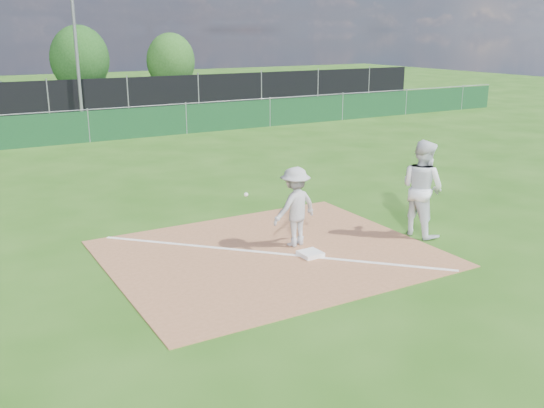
{
  "coord_description": "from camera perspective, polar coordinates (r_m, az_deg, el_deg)",
  "views": [
    {
      "loc": [
        -5.44,
        -8.52,
        4.16
      ],
      "look_at": [
        0.05,
        1.0,
        1.0
      ],
      "focal_mm": 40.0,
      "sensor_mm": 36.0,
      "label": 1
    }
  ],
  "objects": [
    {
      "name": "tree_right",
      "position": [
        44.39,
        -9.51,
        13.13
      ],
      "size": [
        3.38,
        3.38,
        4.01
      ],
      "color": "#382316",
      "rests_on": "ground"
    },
    {
      "name": "parking_lot",
      "position": [
        37.16,
        -21.59,
        8.52
      ],
      "size": [
        46.0,
        9.0,
        0.01
      ],
      "primitive_type": "cube",
      "color": "black",
      "rests_on": "ground"
    },
    {
      "name": "light_pole",
      "position": [
        31.99,
        -18.05,
        15.01
      ],
      "size": [
        0.16,
        0.16,
        8.0
      ],
      "primitive_type": "cylinder",
      "color": "slate",
      "rests_on": "ground"
    },
    {
      "name": "foul_line",
      "position": [
        11.72,
        -0.2,
        -4.62
      ],
      "size": [
        5.01,
        5.01,
        0.01
      ],
      "primitive_type": "cube",
      "rotation": [
        0.0,
        0.0,
        0.79
      ],
      "color": "white",
      "rests_on": "infield_dirt"
    },
    {
      "name": "black_fence",
      "position": [
        32.16,
        -20.32,
        9.25
      ],
      "size": [
        46.0,
        0.04,
        1.8
      ],
      "primitive_type": "cube",
      "color": "black",
      "rests_on": "ground"
    },
    {
      "name": "play_at_first",
      "position": [
        11.93,
        2.18,
        -0.25
      ],
      "size": [
        1.8,
        0.78,
        1.59
      ],
      "color": "#B3B3B5",
      "rests_on": "infield_dirt"
    },
    {
      "name": "runner",
      "position": [
        12.93,
        13.95,
        1.46
      ],
      "size": [
        0.86,
        1.05,
        2.02
      ],
      "primitive_type": "imported",
      "rotation": [
        0.0,
        0.0,
        1.67
      ],
      "color": "white",
      "rests_on": "ground"
    },
    {
      "name": "ground",
      "position": [
        19.75,
        -13.29,
        3.45
      ],
      "size": [
        90.0,
        90.0,
        0.0
      ],
      "primitive_type": "plane",
      "color": "#234F11",
      "rests_on": "ground"
    },
    {
      "name": "tree_mid",
      "position": [
        42.86,
        -17.65,
        12.87
      ],
      "size": [
        3.81,
        3.81,
        4.52
      ],
      "color": "#382316",
      "rests_on": "ground"
    },
    {
      "name": "green_fence",
      "position": [
        24.41,
        -16.87,
        6.98
      ],
      "size": [
        44.0,
        0.05,
        1.2
      ],
      "primitive_type": "cube",
      "color": "#0E3519",
      "rests_on": "ground"
    },
    {
      "name": "infield_dirt",
      "position": [
        11.73,
        -0.2,
        -4.68
      ],
      "size": [
        6.0,
        5.0,
        0.02
      ],
      "primitive_type": "cube",
      "color": "#925C3A",
      "rests_on": "ground"
    },
    {
      "name": "first_base",
      "position": [
        11.59,
        3.63,
        -4.7
      ],
      "size": [
        0.41,
        0.41,
        0.08
      ],
      "primitive_type": "cube",
      "rotation": [
        0.0,
        0.0,
        0.03
      ],
      "color": "white",
      "rests_on": "infield_dirt"
    },
    {
      "name": "car_right",
      "position": [
        38.46,
        -12.05,
        10.44
      ],
      "size": [
        4.58,
        2.79,
        1.24
      ],
      "primitive_type": "imported",
      "rotation": [
        0.0,
        0.0,
        1.83
      ],
      "color": "black",
      "rests_on": "parking_lot"
    }
  ]
}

